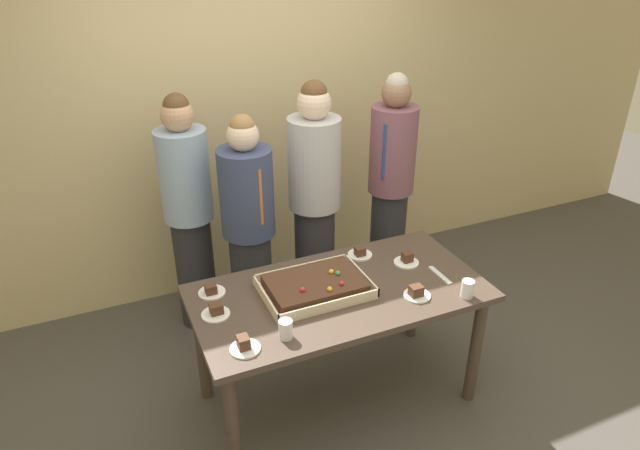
{
  "coord_description": "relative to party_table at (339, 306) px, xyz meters",
  "views": [
    {
      "loc": [
        -1.16,
        -2.36,
        2.57
      ],
      "look_at": [
        -0.05,
        0.15,
        1.13
      ],
      "focal_mm": 31.9,
      "sensor_mm": 36.0,
      "label": 1
    }
  ],
  "objects": [
    {
      "name": "drink_cup_nearest",
      "position": [
        -0.42,
        -0.26,
        0.15
      ],
      "size": [
        0.07,
        0.07,
        0.1
      ],
      "primitive_type": "cylinder",
      "color": "white",
      "rests_on": "party_table"
    },
    {
      "name": "sheet_cake",
      "position": [
        -0.13,
        0.05,
        0.14
      ],
      "size": [
        0.58,
        0.41,
        0.1
      ],
      "color": "beige",
      "rests_on": "party_table"
    },
    {
      "name": "plated_slice_center_back",
      "position": [
        0.28,
        0.29,
        0.12
      ],
      "size": [
        0.15,
        0.15,
        0.06
      ],
      "color": "white",
      "rests_on": "party_table"
    },
    {
      "name": "person_green_shirt_behind",
      "position": [
        -0.27,
        0.81,
        0.14
      ],
      "size": [
        0.35,
        0.35,
        1.6
      ],
      "rotation": [
        0.0,
        0.0,
        -1.39
      ],
      "color": "#28282D",
      "rests_on": "ground_plane"
    },
    {
      "name": "person_far_right_suit",
      "position": [
        0.81,
        0.86,
        0.23
      ],
      "size": [
        0.33,
        0.33,
        1.74
      ],
      "rotation": [
        0.0,
        0.0,
        -2.43
      ],
      "color": "#28282D",
      "rests_on": "ground_plane"
    },
    {
      "name": "plated_slice_far_right",
      "position": [
        -0.63,
        -0.27,
        0.13
      ],
      "size": [
        0.15,
        0.15,
        0.07
      ],
      "color": "white",
      "rests_on": "party_table"
    },
    {
      "name": "person_striped_tie_right",
      "position": [
        -0.59,
        1.11,
        0.2
      ],
      "size": [
        0.33,
        0.33,
        1.69
      ],
      "rotation": [
        0.0,
        0.0,
        -1.16
      ],
      "color": "#28282D",
      "rests_on": "ground_plane"
    },
    {
      "name": "person_serving_front",
      "position": [
        0.21,
        0.84,
        0.23
      ],
      "size": [
        0.35,
        0.35,
        1.75
      ],
      "rotation": [
        0.0,
        0.0,
        -1.98
      ],
      "color": "#28282D",
      "rests_on": "ground_plane"
    },
    {
      "name": "plated_slice_center_front",
      "position": [
        -0.66,
        0.25,
        0.12
      ],
      "size": [
        0.15,
        0.15,
        0.06
      ],
      "color": "white",
      "rests_on": "party_table"
    },
    {
      "name": "interior_back_panel",
      "position": [
        0.0,
        1.6,
        0.82
      ],
      "size": [
        8.0,
        0.12,
        3.0
      ],
      "primitive_type": "cube",
      "color": "#CCB784",
      "rests_on": "ground_plane"
    },
    {
      "name": "plated_slice_near_left",
      "position": [
        0.5,
        0.1,
        0.12
      ],
      "size": [
        0.15,
        0.15,
        0.07
      ],
      "color": "white",
      "rests_on": "party_table"
    },
    {
      "name": "cake_server_utensil",
      "position": [
        0.6,
        -0.1,
        0.11
      ],
      "size": [
        0.03,
        0.2,
        0.01
      ],
      "primitive_type": "cube",
      "color": "silver",
      "rests_on": "party_table"
    },
    {
      "name": "ground_plane",
      "position": [
        0.0,
        0.0,
        -0.68
      ],
      "size": [
        12.0,
        12.0,
        0.0
      ],
      "primitive_type": "plane",
      "color": "#4C4742"
    },
    {
      "name": "plated_slice_near_right",
      "position": [
        -0.68,
        0.06,
        0.12
      ],
      "size": [
        0.15,
        0.15,
        0.06
      ],
      "color": "white",
      "rests_on": "party_table"
    },
    {
      "name": "drink_cup_middle",
      "position": [
        0.61,
        -0.33,
        0.15
      ],
      "size": [
        0.07,
        0.07,
        0.1
      ],
      "primitive_type": "cylinder",
      "color": "white",
      "rests_on": "party_table"
    },
    {
      "name": "party_table",
      "position": [
        0.0,
        0.0,
        0.0
      ],
      "size": [
        1.63,
        0.83,
        0.78
      ],
      "color": "#47382D",
      "rests_on": "ground_plane"
    },
    {
      "name": "plated_slice_far_left",
      "position": [
        0.36,
        -0.22,
        0.13
      ],
      "size": [
        0.15,
        0.15,
        0.07
      ],
      "color": "white",
      "rests_on": "party_table"
    }
  ]
}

